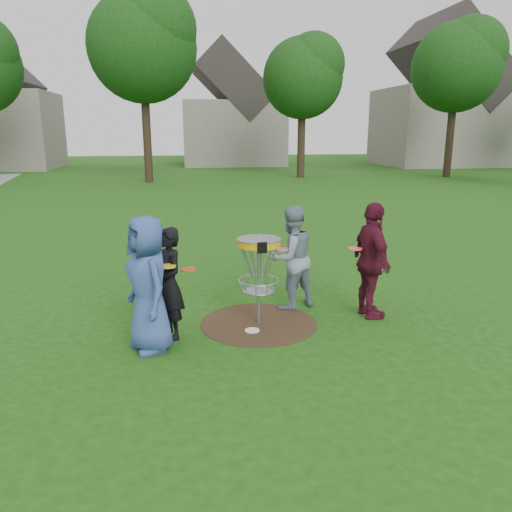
{
  "coord_description": "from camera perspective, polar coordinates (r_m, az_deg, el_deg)",
  "views": [
    {
      "loc": [
        -1.06,
        -7.11,
        2.92
      ],
      "look_at": [
        0.0,
        0.3,
        1.0
      ],
      "focal_mm": 35.0,
      "sensor_mm": 36.0,
      "label": 1
    }
  ],
  "objects": [
    {
      "name": "ground",
      "position": [
        7.76,
        0.32,
        -7.72
      ],
      "size": [
        100.0,
        100.0,
        0.0
      ],
      "primitive_type": "plane",
      "color": "#19470F",
      "rests_on": "ground"
    },
    {
      "name": "dirt_patch",
      "position": [
        7.76,
        0.32,
        -7.69
      ],
      "size": [
        1.8,
        1.8,
        0.01
      ],
      "primitive_type": "cylinder",
      "color": "#47331E",
      "rests_on": "ground"
    },
    {
      "name": "player_blue",
      "position": [
        6.75,
        -12.19,
        -3.19
      ],
      "size": [
        0.91,
        1.06,
        1.84
      ],
      "primitive_type": "imported",
      "rotation": [
        0.0,
        0.0,
        -1.14
      ],
      "color": "#354D93",
      "rests_on": "ground"
    },
    {
      "name": "player_black",
      "position": [
        7.12,
        -9.89,
        -3.14
      ],
      "size": [
        0.57,
        0.69,
        1.6
      ],
      "primitive_type": "imported",
      "rotation": [
        0.0,
        0.0,
        -1.19
      ],
      "color": "black",
      "rests_on": "ground"
    },
    {
      "name": "player_grey",
      "position": [
        8.21,
        4.01,
        -0.19
      ],
      "size": [
        1.03,
        0.93,
        1.72
      ],
      "primitive_type": "imported",
      "rotation": [
        0.0,
        0.0,
        3.55
      ],
      "color": "gray",
      "rests_on": "ground"
    },
    {
      "name": "player_maroon",
      "position": [
        7.96,
        13.08,
        -0.56
      ],
      "size": [
        0.54,
        1.11,
        1.84
      ],
      "primitive_type": "imported",
      "rotation": [
        0.0,
        0.0,
        1.66
      ],
      "color": "#521225",
      "rests_on": "ground"
    },
    {
      "name": "disc_on_grass",
      "position": [
        7.48,
        -0.44,
        -8.52
      ],
      "size": [
        0.22,
        0.22,
        0.02
      ],
      "primitive_type": "cylinder",
      "color": "white",
      "rests_on": "ground"
    },
    {
      "name": "disc_golf_basket",
      "position": [
        7.44,
        0.33,
        -0.43
      ],
      "size": [
        0.66,
        0.67,
        1.38
      ],
      "color": "#9EA0A5",
      "rests_on": "ground"
    },
    {
      "name": "held_discs",
      "position": [
        7.33,
        -0.41,
        -0.21
      ],
      "size": [
        3.05,
        1.24,
        0.16
      ],
      "color": "yellow",
      "rests_on": "ground"
    },
    {
      "name": "tree_row",
      "position": [
        28.02,
        -5.37,
        21.07
      ],
      "size": [
        51.2,
        17.42,
        9.9
      ],
      "color": "#38281C",
      "rests_on": "ground"
    },
    {
      "name": "house_row",
      "position": [
        40.62,
        0.14,
        16.12
      ],
      "size": [
        44.5,
        10.65,
        11.62
      ],
      "color": "gray",
      "rests_on": "ground"
    }
  ]
}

